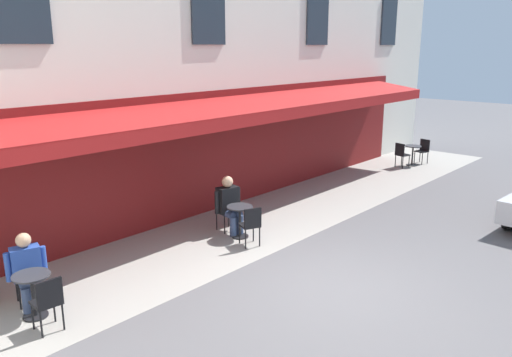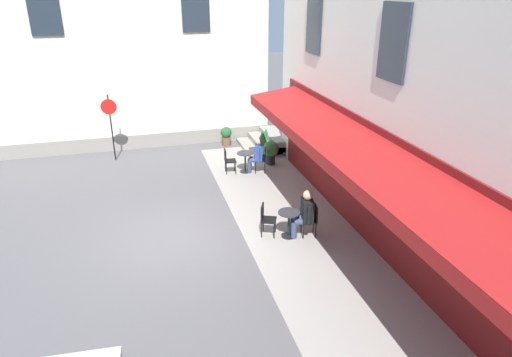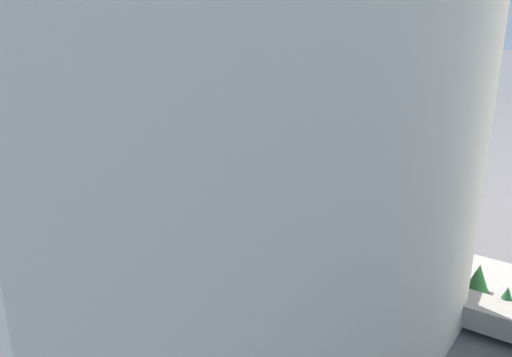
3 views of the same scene
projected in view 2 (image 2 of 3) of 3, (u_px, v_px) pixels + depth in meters
ground_plane at (176, 239)px, 12.40m from camera, size 70.00×70.00×0.00m
sidewalk_cafe_terrace at (342, 289)px, 10.35m from camera, size 20.50×3.20×0.01m
back_alley_steps at (268, 142)px, 19.28m from camera, size 2.40×1.75×0.60m
cafe_table_mid_terrace at (245, 159)px, 16.67m from camera, size 0.60×0.60×0.75m
cafe_chair_black_near_door at (228, 159)px, 16.55m from camera, size 0.43×0.43×0.91m
cafe_chair_black_corner_left at (262, 158)px, 16.64m from camera, size 0.50×0.50×0.91m
cafe_table_streetside at (289, 220)px, 12.35m from camera, size 0.60×0.60×0.75m
cafe_chair_black_corner_right at (266, 217)px, 12.41m from camera, size 0.53×0.53×0.91m
cafe_chair_black_back_row at (312, 218)px, 12.37m from camera, size 0.47×0.47×0.91m
seated_patron_in_blue at (257, 154)px, 16.59m from camera, size 0.64×0.61×1.30m
seated_companion_in_black at (304, 212)px, 12.29m from camera, size 0.71×0.64×1.37m
no_parking_sign at (110, 116)px, 17.29m from camera, size 0.12×0.58×2.60m
potted_plant_entrance_right at (226, 135)px, 19.48m from camera, size 0.47×0.47×0.82m
potted_plant_under_sign at (262, 142)px, 18.52m from camera, size 0.47×0.47×0.99m
potted_plant_entrance_left at (266, 138)px, 19.19m from camera, size 0.40×0.40×0.85m
potted_plant_by_steps at (271, 151)px, 17.41m from camera, size 0.61×0.61×0.92m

